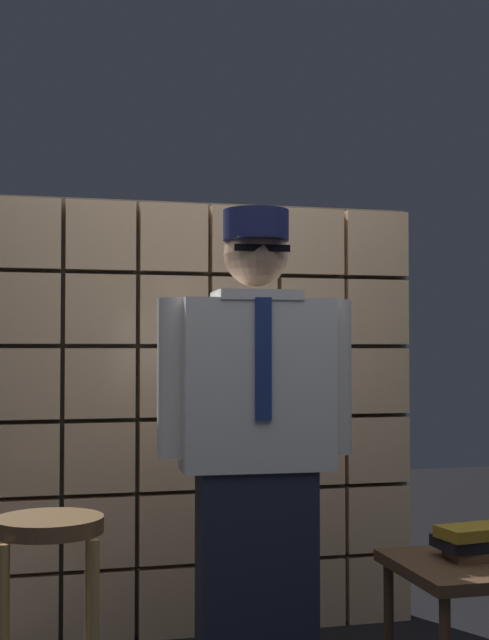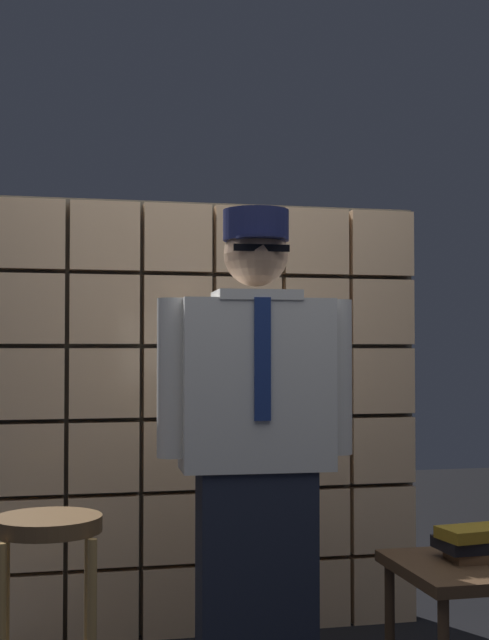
# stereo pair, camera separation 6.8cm
# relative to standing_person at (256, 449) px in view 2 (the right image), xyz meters

# --- Properties ---
(glass_block_wall) EXTENTS (1.94, 0.10, 1.94)m
(glass_block_wall) POSITION_rel_standing_person_xyz_m (0.01, 0.89, 0.04)
(glass_block_wall) COLOR #E0B78C
(glass_block_wall) RESTS_ON ground
(standing_person) EXTENTS (0.70, 0.30, 1.75)m
(standing_person) POSITION_rel_standing_person_xyz_m (0.00, 0.00, 0.00)
(standing_person) COLOR #1E2333
(standing_person) RESTS_ON ground
(bar_stool) EXTENTS (0.34, 0.34, 0.73)m
(bar_stool) POSITION_rel_standing_person_xyz_m (-0.71, -0.15, -0.36)
(bar_stool) COLOR brown
(bar_stool) RESTS_ON ground
(side_table) EXTENTS (0.52, 0.52, 0.54)m
(side_table) POSITION_rel_standing_person_xyz_m (0.71, -0.24, -0.45)
(side_table) COLOR #513823
(side_table) RESTS_ON ground
(book_stack) EXTENTS (0.27, 0.20, 0.11)m
(book_stack) POSITION_rel_standing_person_xyz_m (0.72, -0.20, -0.31)
(book_stack) COLOR brown
(book_stack) RESTS_ON side_table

